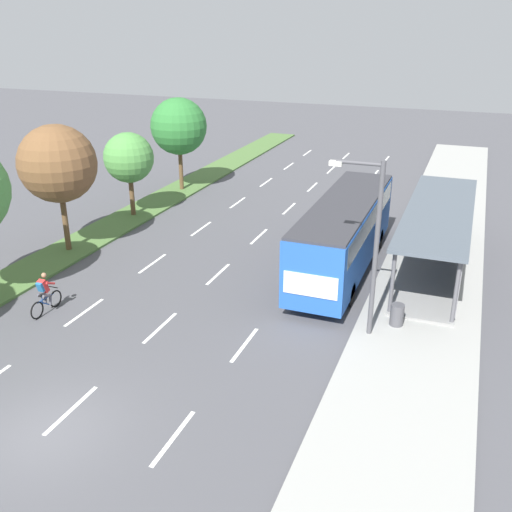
# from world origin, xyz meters

# --- Properties ---
(ground_plane) EXTENTS (140.00, 140.00, 0.00)m
(ground_plane) POSITION_xyz_m (0.00, 0.00, 0.00)
(ground_plane) COLOR #4C4C51
(median_strip) EXTENTS (2.60, 52.00, 0.12)m
(median_strip) POSITION_xyz_m (-8.30, 20.00, 0.06)
(median_strip) COLOR #4C7038
(median_strip) RESTS_ON ground
(sidewalk_right) EXTENTS (4.50, 52.00, 0.15)m
(sidewalk_right) POSITION_xyz_m (9.25, 20.00, 0.07)
(sidewalk_right) COLOR #9E9E99
(sidewalk_right) RESTS_ON ground
(lane_divider_left) EXTENTS (0.14, 45.34, 0.01)m
(lane_divider_left) POSITION_xyz_m (-3.50, 17.17, 0.00)
(lane_divider_left) COLOR white
(lane_divider_left) RESTS_ON ground
(lane_divider_center) EXTENTS (0.14, 45.34, 0.01)m
(lane_divider_center) POSITION_xyz_m (0.00, 17.17, 0.00)
(lane_divider_center) COLOR white
(lane_divider_center) RESTS_ON ground
(lane_divider_right) EXTENTS (0.14, 45.34, 0.01)m
(lane_divider_right) POSITION_xyz_m (3.50, 17.17, 0.00)
(lane_divider_right) COLOR white
(lane_divider_right) RESTS_ON ground
(bus_shelter) EXTENTS (2.90, 11.86, 2.86)m
(bus_shelter) POSITION_xyz_m (9.53, 15.97, 1.87)
(bus_shelter) COLOR gray
(bus_shelter) RESTS_ON sidewalk_right
(bus) EXTENTS (2.54, 11.29, 3.37)m
(bus) POSITION_xyz_m (5.25, 14.42, 2.07)
(bus) COLOR #2356B2
(bus) RESTS_ON ground
(cyclist) EXTENTS (0.46, 1.82, 1.71)m
(cyclist) POSITION_xyz_m (-4.87, 5.91, 0.79)
(cyclist) COLOR black
(cyclist) RESTS_ON ground
(median_tree_third) EXTENTS (3.77, 3.77, 6.30)m
(median_tree_third) POSITION_xyz_m (-8.30, 11.69, 4.53)
(median_tree_third) COLOR brown
(median_tree_third) RESTS_ON median_strip
(median_tree_fourth) EXTENTS (2.90, 2.90, 4.90)m
(median_tree_fourth) POSITION_xyz_m (-8.29, 17.72, 3.55)
(median_tree_fourth) COLOR brown
(median_tree_fourth) RESTS_ON median_strip
(median_tree_fifth) EXTENTS (3.74, 3.74, 6.16)m
(median_tree_fifth) POSITION_xyz_m (-8.20, 23.76, 4.40)
(median_tree_fifth) COLOR brown
(median_tree_fifth) RESTS_ON median_strip
(streetlight) EXTENTS (1.91, 0.24, 6.50)m
(streetlight) POSITION_xyz_m (7.42, 8.68, 3.89)
(streetlight) COLOR #4C4C51
(streetlight) RESTS_ON sidewalk_right
(trash_bin) EXTENTS (0.52, 0.52, 0.85)m
(trash_bin) POSITION_xyz_m (8.45, 9.68, 0.57)
(trash_bin) COLOR #4C4C51
(trash_bin) RESTS_ON sidewalk_right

